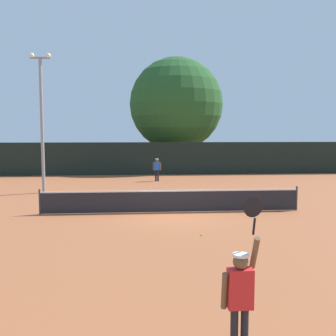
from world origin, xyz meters
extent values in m
plane|color=#9E5633|center=(0.00, 0.00, 0.00)|extent=(120.00, 120.00, 0.00)
cube|color=#232328|center=(0.00, 0.00, 0.48)|extent=(11.11, 0.03, 0.91)
cube|color=white|center=(0.00, 0.00, 0.93)|extent=(11.11, 0.04, 0.06)
cylinder|color=#333338|center=(-5.56, 0.00, 0.54)|extent=(0.08, 0.08, 1.07)
cylinder|color=#333338|center=(5.56, 0.00, 0.54)|extent=(0.08, 0.08, 1.07)
cube|color=black|center=(0.00, 14.86, 1.30)|extent=(39.97, 0.12, 2.60)
cube|color=red|center=(0.07, -11.17, 1.13)|extent=(0.38, 0.22, 0.61)
sphere|color=brown|center=(0.07, -11.17, 1.55)|extent=(0.23, 0.23, 0.23)
cylinder|color=white|center=(0.07, -11.17, 1.65)|extent=(0.25, 0.25, 0.04)
cylinder|color=black|center=(-0.01, -11.17, 0.41)|extent=(0.12, 0.12, 0.83)
cylinder|color=black|center=(0.15, -11.17, 0.41)|extent=(0.12, 0.12, 0.83)
cylinder|color=brown|center=(-0.17, -11.17, 1.10)|extent=(0.09, 0.17, 0.58)
cylinder|color=brown|center=(0.31, -11.09, 1.65)|extent=(0.09, 0.32, 0.56)
cylinder|color=black|center=(0.31, -11.03, 2.05)|extent=(0.04, 0.11, 0.28)
ellipsoid|color=black|center=(0.31, -10.97, 2.34)|extent=(0.30, 0.13, 0.36)
cube|color=blue|center=(-0.08, 10.72, 1.06)|extent=(0.38, 0.22, 0.57)
sphere|color=brown|center=(-0.08, 10.72, 1.45)|extent=(0.22, 0.22, 0.22)
cylinder|color=white|center=(-0.08, 10.72, 1.55)|extent=(0.23, 0.23, 0.04)
cylinder|color=black|center=(-0.16, 10.72, 0.39)|extent=(0.12, 0.12, 0.78)
cylinder|color=black|center=(0.00, 10.72, 0.39)|extent=(0.12, 0.12, 0.78)
cylinder|color=brown|center=(-0.32, 10.72, 1.03)|extent=(0.09, 0.17, 0.55)
cylinder|color=brown|center=(0.16, 10.72, 1.03)|extent=(0.09, 0.15, 0.55)
sphere|color=#CCE033|center=(0.68, -3.96, 0.03)|extent=(0.07, 0.07, 0.07)
cylinder|color=gray|center=(-6.75, 5.97, 3.73)|extent=(0.18, 0.18, 7.45)
cube|color=gray|center=(-6.75, 5.97, 7.50)|extent=(1.10, 0.10, 0.10)
sphere|color=#F2EDCC|center=(-7.20, 5.97, 7.63)|extent=(0.28, 0.28, 0.28)
sphere|color=#F2EDCC|center=(-6.30, 5.97, 7.63)|extent=(0.28, 0.28, 0.28)
cylinder|color=brown|center=(2.12, 19.31, 1.38)|extent=(0.56, 0.56, 2.75)
sphere|color=#235123|center=(2.12, 19.31, 5.90)|extent=(8.39, 8.39, 8.39)
cube|color=white|center=(-7.58, 21.01, 0.60)|extent=(2.46, 4.42, 0.90)
cube|color=#2D333D|center=(-7.58, 20.71, 1.37)|extent=(1.99, 2.41, 0.64)
cylinder|color=black|center=(-8.43, 22.41, 0.30)|extent=(0.22, 0.60, 0.60)
cylinder|color=black|center=(-6.73, 22.41, 0.30)|extent=(0.22, 0.60, 0.60)
cylinder|color=black|center=(-8.43, 19.61, 0.30)|extent=(0.22, 0.60, 0.60)
cylinder|color=black|center=(-6.73, 19.61, 0.30)|extent=(0.22, 0.60, 0.60)
cube|color=white|center=(-2.82, 19.92, 0.60)|extent=(2.08, 4.28, 0.90)
cube|color=#2D333D|center=(-2.82, 19.62, 1.37)|extent=(1.80, 2.27, 0.64)
cylinder|color=black|center=(-3.67, 21.32, 0.30)|extent=(0.22, 0.60, 0.60)
cylinder|color=black|center=(-1.97, 21.32, 0.30)|extent=(0.22, 0.60, 0.60)
cylinder|color=black|center=(-3.67, 18.52, 0.30)|extent=(0.22, 0.60, 0.60)
cylinder|color=black|center=(-1.97, 18.52, 0.30)|extent=(0.22, 0.60, 0.60)
cube|color=black|center=(9.66, 23.86, 0.60)|extent=(1.99, 4.24, 0.90)
cube|color=#2D333D|center=(9.66, 23.56, 1.37)|extent=(1.75, 2.24, 0.64)
cylinder|color=black|center=(8.81, 25.26, 0.30)|extent=(0.22, 0.60, 0.60)
cylinder|color=black|center=(10.51, 25.26, 0.30)|extent=(0.22, 0.60, 0.60)
cylinder|color=black|center=(8.81, 22.46, 0.30)|extent=(0.22, 0.60, 0.60)
cylinder|color=black|center=(10.51, 22.46, 0.30)|extent=(0.22, 0.60, 0.60)
camera|label=1|loc=(-1.47, -16.89, 3.50)|focal=42.61mm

